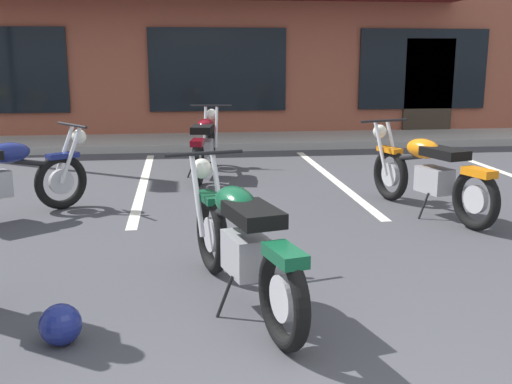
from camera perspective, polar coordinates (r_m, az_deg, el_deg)
name	(u,v)px	position (r m, az deg, el deg)	size (l,w,h in m)	color
ground_plane	(275,252)	(5.57, 1.78, -5.59)	(80.00, 80.00, 0.00)	#3D3D42
sidewalk_kerb	(222,141)	(12.24, -3.23, 4.75)	(22.00, 1.80, 0.14)	#A8A59E
brick_storefront_building	(211,51)	(15.76, -4.27, 13.01)	(16.71, 6.50, 3.70)	brown
painted_stall_lines	(239,180)	(8.71, -1.56, 1.11)	(8.22, 4.80, 0.01)	silver
motorcycle_foreground_classic	(241,241)	(4.32, -1.40, -4.62)	(0.89, 2.07, 0.98)	black
motorcycle_red_sportbike	(205,145)	(9.02, -4.79, 4.43)	(0.75, 2.10, 0.98)	black
motorcycle_blue_standard	(429,173)	(7.08, 15.80, 1.73)	(0.95, 2.06, 0.98)	black
helmet_on_pavement	(61,324)	(4.02, -17.76, -11.68)	(0.26, 0.26, 0.26)	navy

